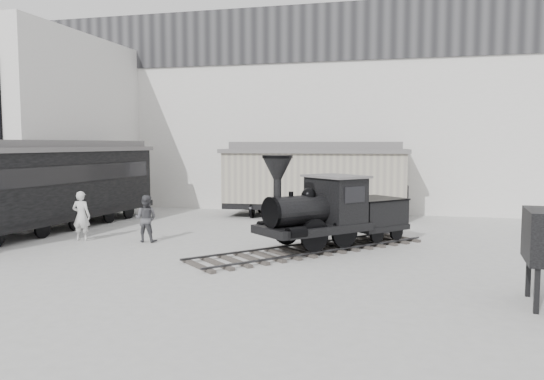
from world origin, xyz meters
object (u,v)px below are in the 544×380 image
(boxcar, at_px, (314,178))
(visitor_b, at_px, (146,219))
(locomotive, at_px, (328,215))
(visitor_a, at_px, (81,216))
(passenger_coach, at_px, (46,185))

(boxcar, relative_size, visitor_b, 5.30)
(locomotive, bearing_deg, visitor_a, -133.54)
(boxcar, height_order, passenger_coach, boxcar)
(passenger_coach, bearing_deg, boxcar, 39.46)
(visitor_a, bearing_deg, passenger_coach, -36.40)
(locomotive, bearing_deg, visitor_b, -135.17)
(visitor_a, bearing_deg, locomotive, 178.82)
(locomotive, height_order, visitor_a, locomotive)
(passenger_coach, height_order, visitor_a, passenger_coach)
(locomotive, relative_size, visitor_a, 4.27)
(visitor_b, bearing_deg, visitor_a, 6.01)
(passenger_coach, bearing_deg, visitor_a, -25.83)
(locomotive, relative_size, visitor_b, 4.59)
(locomotive, xyz_separation_m, passenger_coach, (-12.06, 0.93, 0.76))
(visitor_a, bearing_deg, visitor_b, -176.74)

